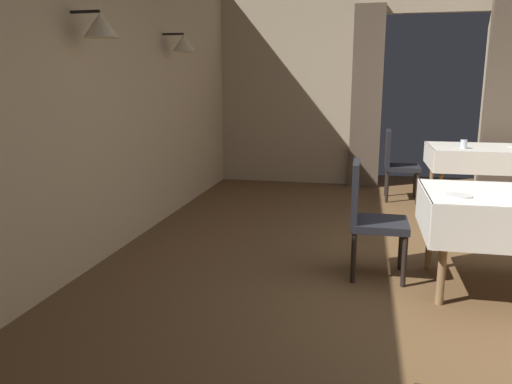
% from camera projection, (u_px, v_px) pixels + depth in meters
% --- Properties ---
extents(ground, '(10.08, 10.08, 0.00)m').
position_uv_depth(ground, '(490.00, 302.00, 3.58)').
color(ground, brown).
extents(wall_left, '(0.49, 8.40, 3.00)m').
position_uv_depth(wall_left, '(70.00, 86.00, 3.92)').
color(wall_left, tan).
rests_on(wall_left, ground).
extents(wall_back, '(6.40, 0.27, 3.00)m').
position_uv_depth(wall_back, '(432.00, 84.00, 7.25)').
color(wall_back, tan).
rests_on(wall_back, ground).
extents(dining_table_far, '(1.42, 1.05, 0.75)m').
position_uv_depth(dining_table_far, '(488.00, 154.00, 6.28)').
color(dining_table_far, olive).
rests_on(dining_table_far, ground).
extents(chair_mid_left, '(0.44, 0.44, 0.93)m').
position_uv_depth(chair_mid_left, '(369.00, 214.00, 3.99)').
color(chair_mid_left, black).
rests_on(chair_mid_left, ground).
extents(chair_far_left, '(0.45, 0.44, 0.93)m').
position_uv_depth(chair_far_left, '(396.00, 162.00, 6.64)').
color(chair_far_left, black).
rests_on(chair_far_left, ground).
extents(plate_mid_b, '(0.18, 0.18, 0.01)m').
position_uv_depth(plate_mid_b, '(459.00, 196.00, 3.53)').
color(plate_mid_b, white).
rests_on(plate_mid_b, dining_table_mid).
extents(glass_far_b, '(0.08, 0.08, 0.11)m').
position_uv_depth(glass_far_b, '(464.00, 144.00, 6.12)').
color(glass_far_b, silver).
rests_on(glass_far_b, dining_table_far).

